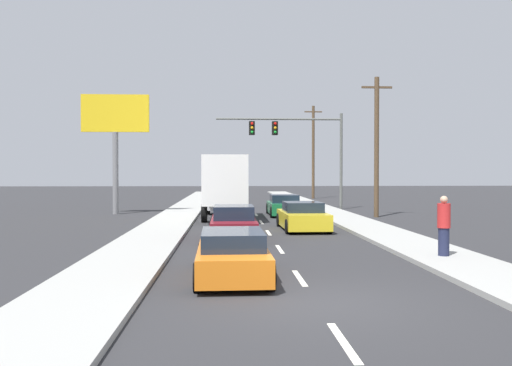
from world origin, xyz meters
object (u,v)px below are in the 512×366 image
pedestrian_near_corner (444,226)px  box_truck (225,183)px  car_orange (232,255)px  utility_pole_mid (377,145)px  car_yellow (303,217)px  roadside_billboard (115,128)px  car_maroon (234,224)px  car_green (284,206)px  utility_pole_far (313,151)px  traffic_signal_mast (290,136)px

pedestrian_near_corner → box_truck: bearing=114.1°
car_orange → utility_pole_mid: utility_pole_mid is taller
car_yellow → roadside_billboard: (-10.51, 9.86, 4.84)m
car_orange → pedestrian_near_corner: 6.73m
car_maroon → utility_pole_mid: (8.53, 10.05, 3.65)m
box_truck → utility_pole_mid: utility_pole_mid is taller
car_green → utility_pole_far: utility_pole_far is taller
car_orange → utility_pole_far: utility_pole_far is taller
box_truck → car_maroon: 9.46m
roadside_billboard → pedestrian_near_corner: roadside_billboard is taller
traffic_signal_mast → roadside_billboard: roadside_billboard is taller
car_yellow → utility_pole_far: 30.33m
box_truck → roadside_billboard: (-6.94, 3.86, 3.39)m
pedestrian_near_corner → car_green: bearing=99.9°
roadside_billboard → car_green: bearing=-8.8°
car_maroon → utility_pole_far: bearing=75.5°
box_truck → pedestrian_near_corner: bearing=-65.9°
utility_pole_mid → pedestrian_near_corner: (-2.33, -15.40, -3.22)m
car_green → utility_pole_far: size_ratio=0.46×
box_truck → car_maroon: size_ratio=1.81×
utility_pole_far → traffic_signal_mast: bearing=-104.9°
car_green → traffic_signal_mast: traffic_signal_mast is taller
utility_pole_far → car_green: bearing=-103.8°
traffic_signal_mast → utility_pole_far: bearing=75.1°
roadside_billboard → traffic_signal_mast: bearing=17.0°
box_truck → utility_pole_mid: 9.19m
box_truck → utility_pole_far: bearing=69.4°
utility_pole_mid → car_green: bearing=163.9°
box_truck → car_orange: 17.01m
car_maroon → utility_pole_mid: bearing=49.7°
box_truck → utility_pole_mid: (8.89, 0.70, 2.22)m
car_orange → car_green: size_ratio=1.00×
car_yellow → utility_pole_mid: bearing=51.5°
traffic_signal_mast → utility_pole_mid: bearing=-56.8°
car_orange → utility_pole_far: bearing=78.0°
car_green → car_yellow: size_ratio=1.00×
car_green → pedestrian_near_corner: (2.97, -16.93, 0.46)m
car_yellow → car_orange: bearing=-106.9°
traffic_signal_mast → pedestrian_near_corner: traffic_signal_mast is taller
utility_pole_mid → roadside_billboard: (-15.84, 3.16, 1.17)m
roadside_billboard → utility_pole_far: bearing=51.3°
car_green → traffic_signal_mast: (0.93, 5.13, 4.62)m
box_truck → traffic_signal_mast: 9.21m
car_maroon → utility_pole_far: utility_pole_far is taller
car_green → car_yellow: bearing=-90.2°
car_yellow → roadside_billboard: bearing=136.8°
car_green → car_yellow: 8.23m
car_orange → car_yellow: size_ratio=1.00×
utility_pole_mid → roadside_billboard: 16.19m
car_orange → pedestrian_near_corner: pedestrian_near_corner is taller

